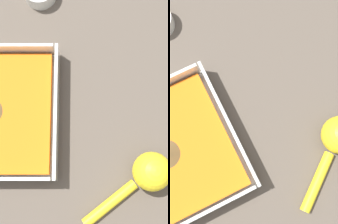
{
  "view_description": "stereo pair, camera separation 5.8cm",
  "coord_description": "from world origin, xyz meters",
  "views": [
    {
      "loc": [
        -0.11,
        -0.18,
        0.6
      ],
      "look_at": [
        0.02,
        -0.18,
        0.03
      ],
      "focal_mm": 50.0,
      "sensor_mm": 36.0,
      "label": 1
    },
    {
      "loc": [
        -0.09,
        -0.12,
        0.6
      ],
      "look_at": [
        0.02,
        -0.18,
        0.03
      ],
      "focal_mm": 50.0,
      "sensor_mm": 36.0,
      "label": 2
    }
  ],
  "objects": [
    {
      "name": "ground_plane",
      "position": [
        0.0,
        0.0,
        0.0
      ],
      "size": [
        4.0,
        4.0,
        0.0
      ],
      "primitive_type": "plane",
      "color": "brown"
    },
    {
      "name": "lemon_squeezer",
      "position": [
        -0.1,
        -0.29,
        0.03
      ],
      "size": [
        0.13,
        0.16,
        0.07
      ],
      "rotation": [
        0.0,
        0.0,
        5.37
      ],
      "color": "yellow",
      "rests_on": "ground_plane"
    }
  ]
}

